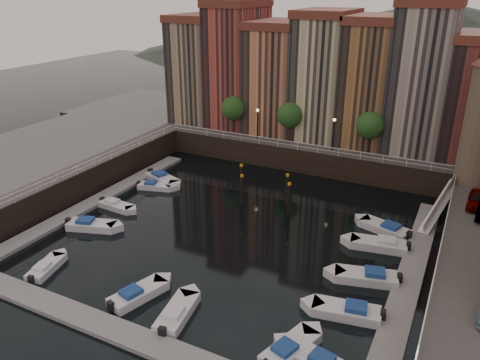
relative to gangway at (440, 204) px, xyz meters
The scene contains 27 objects.
ground 19.90m from the gangway, 149.68° to the right, with size 200.00×200.00×0.00m, color black.
quay_far 23.42m from the gangway, 136.90° to the left, with size 80.00×20.00×3.00m, color black.
quay_left 46.67m from the gangway, 165.10° to the right, with size 20.00×36.00×3.00m, color black.
dock_left 35.11m from the gangway, 161.72° to the right, with size 2.00×28.00×0.35m, color gray.
dock_right 11.17m from the gangway, 94.68° to the right, with size 2.00×28.00×0.35m, color gray.
dock_near 32.01m from the gangway, 122.35° to the right, with size 30.00×2.00×0.35m, color gray.
mountains 101.35m from the gangway, 98.75° to the left, with size 145.00×100.00×18.00m.
far_terrace 21.31m from the gangway, 135.61° to the left, with size 48.70×10.30×17.50m.
promenade_trees 20.71m from the gangway, 156.02° to the left, with size 21.20×3.20×5.20m.
street_lamps 19.88m from the gangway, 158.31° to the left, with size 10.36×0.36×4.18m.
railings 17.95m from the gangway, 163.35° to the right, with size 36.08×34.04×0.52m.
gangway is the anchor object (origin of this frame).
mooring_pilings 17.46m from the gangway, 166.49° to the right, with size 6.97×3.02×3.78m.
boat_left_1 33.96m from the gangway, 150.51° to the right, with size 5.01×3.17×1.13m.
boat_left_2 32.75m from the gangway, 158.20° to the right, with size 4.27×1.79×0.97m.
boat_left_3 30.54m from the gangway, 168.42° to the right, with size 4.23×2.51×0.95m.
boat_left_4 30.62m from the gangway, behind, with size 5.23×3.33×1.18m.
boat_right_0 24.18m from the gangway, 101.26° to the right, with size 4.76×2.60×1.06m.
boat_right_1 18.70m from the gangway, 102.74° to the right, with size 5.18×2.64×1.16m.
boat_right_2 13.95m from the gangway, 106.09° to the right, with size 5.27×3.02×1.18m.
boat_right_3 8.91m from the gangway, 117.22° to the right, with size 5.26×2.67×1.18m.
boat_right_4 6.33m from the gangway, 132.50° to the right, with size 5.11×3.20×1.15m.
boat_near_0 36.54m from the gangway, 139.22° to the right, with size 2.36×4.18×0.94m.
boat_near_1 29.94m from the gangway, 128.63° to the right, with size 2.93×4.94×1.11m.
boat_near_2 28.10m from the gangway, 121.82° to the right, with size 2.48×4.92×1.10m.
boat_near_3 24.45m from the gangway, 105.29° to the right, with size 2.97×4.83×1.08m.
car_a 3.98m from the gangway, 29.52° to the right, with size 1.67×4.16×1.42m, color gray.
Camera 1 is at (18.38, -35.60, 21.68)m, focal length 35.00 mm.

